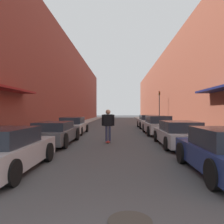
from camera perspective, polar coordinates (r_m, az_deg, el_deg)
ground at (r=24.74m, az=1.25°, el=-3.75°), size 128.14×128.14×0.00m
curb_strip_left at (r=31.02m, az=-8.06°, el=-2.83°), size 1.80×58.25×0.12m
curb_strip_right at (r=30.92m, az=10.88°, el=-2.84°), size 1.80×58.25×0.12m
building_row_left at (r=31.82m, az=-13.25°, el=6.89°), size 4.90×58.25×10.82m
building_row_right at (r=31.59m, az=16.12°, el=5.67°), size 4.90×58.25×9.44m
parked_car_left_0 at (r=7.06m, az=-27.04°, el=-8.90°), size 2.08×4.04×1.25m
parked_car_left_1 at (r=11.79m, az=-14.60°, el=-5.29°), size 1.88×4.62×1.17m
parked_car_left_2 at (r=16.94m, az=-10.13°, el=-3.54°), size 1.86×4.46×1.26m
parked_car_right_1 at (r=11.31m, az=16.95°, el=-5.50°), size 1.89×4.57×1.23m
parked_car_right_2 at (r=16.62m, az=11.78°, el=-3.41°), size 1.86×4.73×1.38m
parked_car_right_3 at (r=22.45m, az=9.49°, el=-2.50°), size 2.03×4.38×1.33m
skateboarder at (r=11.92m, az=-1.04°, el=-2.67°), size 0.69×0.78×1.81m
manhole_cover at (r=3.80m, az=4.71°, el=-26.60°), size 0.70×0.70×0.02m
traffic_light at (r=26.03m, az=12.26°, el=1.97°), size 0.16×0.22×3.92m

